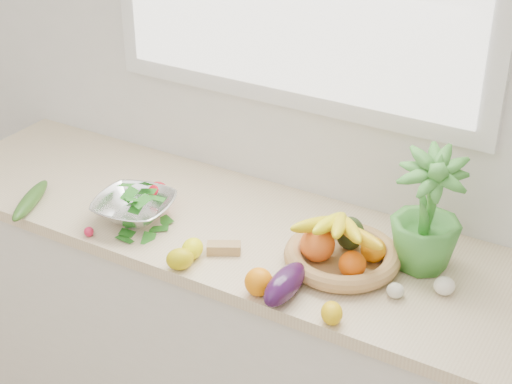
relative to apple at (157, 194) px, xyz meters
The scene contains 18 objects.
back_wall 0.61m from the apple, 44.89° to the left, with size 4.50×0.02×2.70m, color white.
counter_cabinet 0.60m from the apple, ahead, with size 2.20×0.58×0.86m, color silver.
countertop 0.33m from the apple, ahead, with size 2.24×0.62×0.04m, color beige.
orange_loose 0.58m from the apple, 25.65° to the right, with size 0.08×0.08×0.08m, color orange.
lemon_a 0.79m from the apple, 19.30° to the right, with size 0.06×0.07×0.06m, color yellow.
lemon_b 0.38m from the apple, 43.79° to the right, with size 0.06×0.08×0.06m, color #CEBD0B.
lemon_c 0.34m from the apple, 35.99° to the right, with size 0.06×0.08×0.06m, color #FDFF0D.
apple is the anchor object (origin of this frame).
ginger 0.36m from the apple, 21.36° to the right, with size 0.10×0.04×0.03m, color tan.
garlic_a 0.96m from the apple, ahead, with size 0.06×0.06×0.05m, color white.
garlic_b 0.74m from the apple, ahead, with size 0.05×0.05×0.04m, color beige.
garlic_c 0.85m from the apple, ahead, with size 0.05×0.05×0.04m, color beige.
eggplant 0.63m from the apple, 20.91° to the right, with size 0.08×0.20×0.08m, color #300F39.
cucumber 0.41m from the apple, 147.07° to the right, with size 0.05×0.26×0.05m, color #275318.
radish 0.27m from the apple, 103.69° to the right, with size 0.03×0.03×0.03m, color red.
potted_herb 0.87m from the apple, ahead, with size 0.20×0.20×0.36m, color #429235.
fruit_basket 0.66m from the apple, ahead, with size 0.42×0.42×0.18m.
colander_with_spinach 0.12m from the apple, 88.28° to the right, with size 0.28×0.28×0.12m.
Camera 1 is at (1.07, 0.20, 2.18)m, focal length 55.00 mm.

